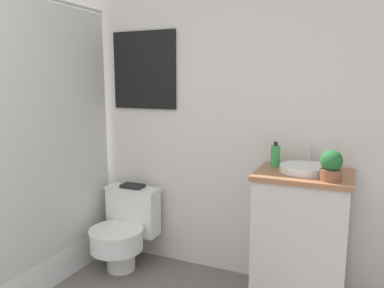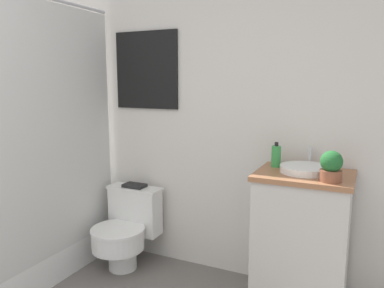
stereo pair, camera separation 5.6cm
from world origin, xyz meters
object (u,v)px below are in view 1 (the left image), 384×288
Objects in this scene: toilet at (125,229)px; potted_plant at (331,166)px; sink at (305,168)px; book_on_tank at (133,186)px; soap_bottle at (275,156)px.

potted_plant reaches higher than toilet.
book_on_tank is (-1.32, 0.10, -0.29)m from sink.
sink is 0.21m from soap_bottle.
sink is at bearing -19.29° from soap_bottle.
toilet is 3.44× the size of book_on_tank.
soap_bottle is 1.17m from book_on_tank.
soap_bottle is (1.12, 0.10, 0.65)m from toilet.
soap_bottle is 0.94× the size of potted_plant.
potted_plant reaches higher than sink.
sink is 1.96× the size of potted_plant.
book_on_tank is at bearing 90.00° from toilet.
sink is 1.36m from book_on_tank.
toilet is 1.63m from potted_plant.
sink is (1.32, 0.03, 0.60)m from toilet.
soap_bottle reaches higher than book_on_tank.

